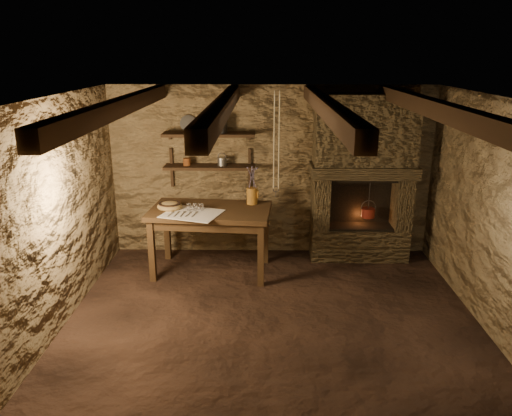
{
  "coord_description": "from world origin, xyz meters",
  "views": [
    {
      "loc": [
        -0.1,
        -4.88,
        2.82
      ],
      "look_at": [
        -0.19,
        0.9,
        1.0
      ],
      "focal_mm": 35.0,
      "sensor_mm": 36.0,
      "label": 1
    }
  ],
  "objects_px": {
    "work_table": "(211,238)",
    "stoneware_jug": "(252,188)",
    "wooden_bowl": "(170,206)",
    "red_pot": "(368,212)",
    "iron_stockpot": "(218,126)"
  },
  "relations": [
    {
      "from": "wooden_bowl",
      "to": "red_pot",
      "type": "bearing_deg",
      "value": 10.38
    },
    {
      "from": "work_table",
      "to": "wooden_bowl",
      "type": "distance_m",
      "value": 0.68
    },
    {
      "from": "work_table",
      "to": "stoneware_jug",
      "type": "height_order",
      "value": "stoneware_jug"
    },
    {
      "from": "iron_stockpot",
      "to": "red_pot",
      "type": "xyz_separation_m",
      "value": [
        2.07,
        -0.12,
        -1.16
      ]
    },
    {
      "from": "work_table",
      "to": "wooden_bowl",
      "type": "relative_size",
      "value": 4.95
    },
    {
      "from": "stoneware_jug",
      "to": "red_pot",
      "type": "xyz_separation_m",
      "value": [
        1.6,
        0.24,
        -0.4
      ]
    },
    {
      "from": "stoneware_jug",
      "to": "red_pot",
      "type": "distance_m",
      "value": 1.67
    },
    {
      "from": "work_table",
      "to": "red_pot",
      "type": "height_order",
      "value": "red_pot"
    },
    {
      "from": "work_table",
      "to": "red_pot",
      "type": "bearing_deg",
      "value": 17.01
    },
    {
      "from": "stoneware_jug",
      "to": "wooden_bowl",
      "type": "xyz_separation_m",
      "value": [
        -1.06,
        -0.25,
        -0.18
      ]
    },
    {
      "from": "stoneware_jug",
      "to": "red_pot",
      "type": "relative_size",
      "value": 0.94
    },
    {
      "from": "stoneware_jug",
      "to": "wooden_bowl",
      "type": "distance_m",
      "value": 1.1
    },
    {
      "from": "stoneware_jug",
      "to": "wooden_bowl",
      "type": "bearing_deg",
      "value": 179.98
    },
    {
      "from": "stoneware_jug",
      "to": "work_table",
      "type": "bearing_deg",
      "value": -170.29
    },
    {
      "from": "stoneware_jug",
      "to": "wooden_bowl",
      "type": "height_order",
      "value": "stoneware_jug"
    }
  ]
}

